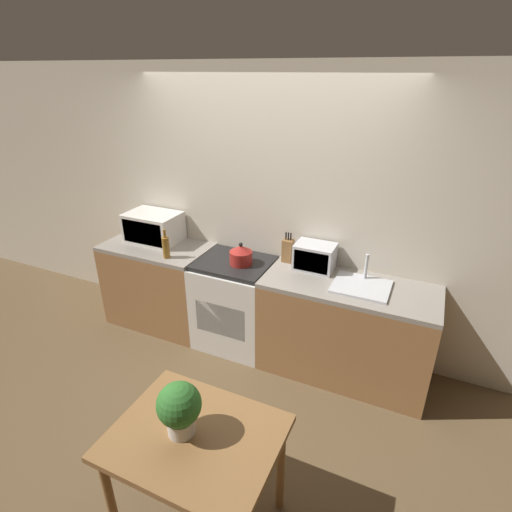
{
  "coord_description": "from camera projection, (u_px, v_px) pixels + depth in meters",
  "views": [
    {
      "loc": [
        1.39,
        -2.33,
        2.53
      ],
      "look_at": [
        0.09,
        0.52,
        1.05
      ],
      "focal_mm": 28.0,
      "sensor_mm": 36.0,
      "label": 1
    }
  ],
  "objects": [
    {
      "name": "ground_plane",
      "position": [
        223.0,
        384.0,
        3.52
      ],
      "size": [
        16.0,
        16.0,
        0.0
      ],
      "primitive_type": "plane",
      "color": "brown"
    },
    {
      "name": "wall_back",
      "position": [
        267.0,
        212.0,
        3.75
      ],
      "size": [
        10.0,
        0.06,
        2.6
      ],
      "color": "beige",
      "rests_on": "ground_plane"
    },
    {
      "name": "counter_left_run",
      "position": [
        160.0,
        284.0,
        4.24
      ],
      "size": [
        1.09,
        0.62,
        0.9
      ],
      "color": "olive",
      "rests_on": "ground_plane"
    },
    {
      "name": "counter_right_run",
      "position": [
        345.0,
        330.0,
        3.5
      ],
      "size": [
        1.45,
        0.62,
        0.9
      ],
      "color": "olive",
      "rests_on": "ground_plane"
    },
    {
      "name": "stove_range",
      "position": [
        235.0,
        303.0,
        3.9
      ],
      "size": [
        0.71,
        0.62,
        0.9
      ],
      "color": "silver",
      "rests_on": "ground_plane"
    },
    {
      "name": "kettle",
      "position": [
        241.0,
        255.0,
        3.63
      ],
      "size": [
        0.21,
        0.21,
        0.21
      ],
      "color": "maroon",
      "rests_on": "stove_range"
    },
    {
      "name": "microwave",
      "position": [
        154.0,
        227.0,
        4.1
      ],
      "size": [
        0.54,
        0.38,
        0.3
      ],
      "color": "silver",
      "rests_on": "counter_left_run"
    },
    {
      "name": "bottle",
      "position": [
        166.0,
        247.0,
        3.74
      ],
      "size": [
        0.07,
        0.07,
        0.28
      ],
      "color": "olive",
      "rests_on": "counter_left_run"
    },
    {
      "name": "knife_block",
      "position": [
        288.0,
        250.0,
        3.67
      ],
      "size": [
        0.09,
        0.09,
        0.28
      ],
      "color": "brown",
      "rests_on": "counter_right_run"
    },
    {
      "name": "toaster_oven",
      "position": [
        315.0,
        257.0,
        3.53
      ],
      "size": [
        0.35,
        0.25,
        0.24
      ],
      "color": "silver",
      "rests_on": "counter_right_run"
    },
    {
      "name": "sink_basin",
      "position": [
        361.0,
        285.0,
        3.27
      ],
      "size": [
        0.46,
        0.39,
        0.24
      ],
      "color": "silver",
      "rests_on": "counter_right_run"
    },
    {
      "name": "dining_table",
      "position": [
        196.0,
        448.0,
        2.18
      ],
      "size": [
        0.9,
        0.71,
        0.75
      ],
      "color": "brown",
      "rests_on": "ground_plane"
    },
    {
      "name": "potted_plant",
      "position": [
        179.0,
        407.0,
        2.08
      ],
      "size": [
        0.24,
        0.24,
        0.32
      ],
      "color": "beige",
      "rests_on": "dining_table"
    }
  ]
}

